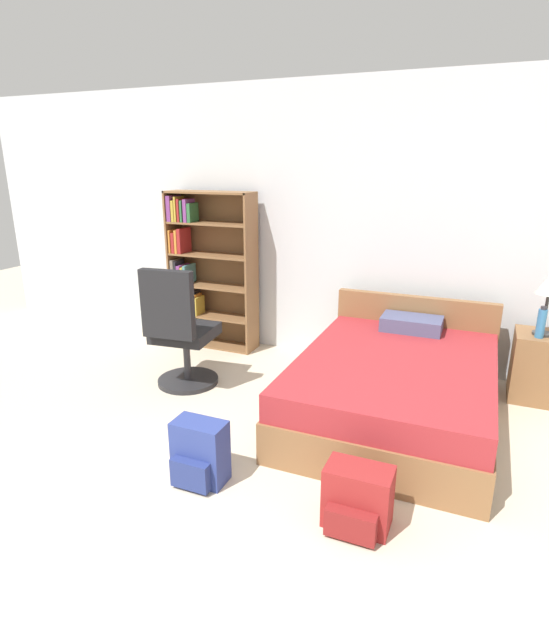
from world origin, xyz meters
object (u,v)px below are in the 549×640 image
nightstand (546,368)px  water_bottle (541,323)px  backpack_blue (199,454)px  backpack_red (357,499)px  office_chair (180,334)px  bookshelf (203,273)px  bed (396,385)px

nightstand → water_bottle: size_ratio=2.21×
water_bottle → backpack_blue: size_ratio=0.64×
nightstand → backpack_red: 2.32m
office_chair → backpack_red: bearing=-31.5°
nightstand → water_bottle: bearing=-134.7°
bookshelf → office_chair: size_ratio=1.49×
backpack_red → backpack_blue: backpack_blue is taller
bookshelf → bed: bearing=-21.2°
nightstand → backpack_red: (-1.04, -2.07, -0.12)m
bookshelf → water_bottle: 3.15m
nightstand → backpack_blue: 2.89m
backpack_red → water_bottle: bearing=64.5°
bookshelf → backpack_blue: 2.53m
office_chair → backpack_blue: office_chair is taller
office_chair → water_bottle: (2.75, 0.86, 0.19)m
bed → backpack_blue: 1.61m
bookshelf → nightstand: 3.28m
backpack_red → nightstand: bearing=63.4°
office_chair → backpack_red: office_chair is taller
office_chair → water_bottle: 2.89m
water_bottle → backpack_red: (-0.94, -1.97, -0.52)m
bed → nightstand: bed is taller
nightstand → bookshelf: bearing=178.5°
office_chair → backpack_blue: size_ratio=2.73×
backpack_blue → nightstand: bearing=45.5°
bed → backpack_red: bed is taller
office_chair → bed: bearing=6.6°
bed → office_chair: office_chair is taller
nightstand → backpack_blue: (-2.02, -2.06, -0.09)m
water_bottle → backpack_blue: 2.78m
backpack_red → bookshelf: bearing=135.5°
office_chair → backpack_red: 2.15m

